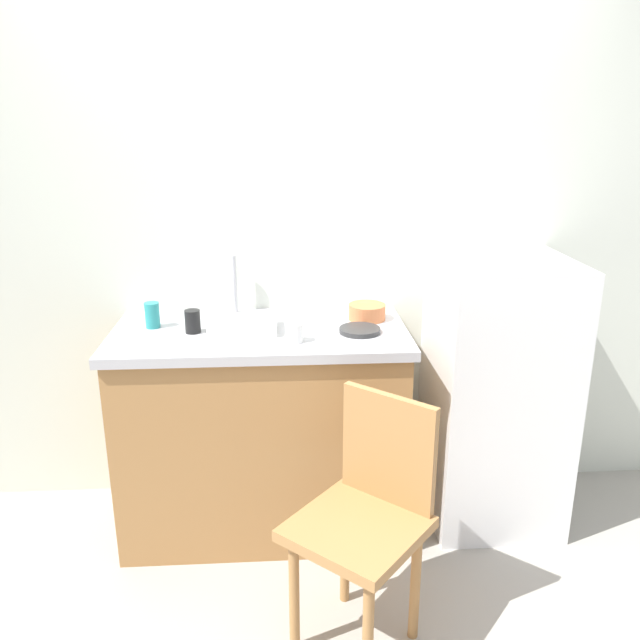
% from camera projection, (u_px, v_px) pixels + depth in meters
% --- Properties ---
extents(ground_plane, '(8.00, 8.00, 0.00)m').
position_uv_depth(ground_plane, '(315.00, 622.00, 2.35)').
color(ground_plane, '#9E998E').
extents(back_wall, '(4.80, 0.10, 2.48)m').
position_uv_depth(back_wall, '(302.00, 239.00, 2.92)').
color(back_wall, silver).
rests_on(back_wall, ground_plane).
extents(cabinet_base, '(1.19, 0.60, 0.89)m').
position_uv_depth(cabinet_base, '(263.00, 433.00, 2.82)').
color(cabinet_base, '#A87542').
rests_on(cabinet_base, ground_plane).
extents(countertop, '(1.23, 0.64, 0.04)m').
position_uv_depth(countertop, '(260.00, 333.00, 2.68)').
color(countertop, '#B7B7BC').
rests_on(countertop, cabinet_base).
extents(faucet, '(0.02, 0.02, 0.26)m').
position_uv_depth(faucet, '(234.00, 284.00, 2.86)').
color(faucet, '#B7B7BC').
rests_on(faucet, countertop).
extents(refrigerator, '(0.56, 0.58, 1.21)m').
position_uv_depth(refrigerator, '(495.00, 392.00, 2.84)').
color(refrigerator, white).
rests_on(refrigerator, ground_plane).
extents(chair, '(0.56, 0.56, 0.89)m').
position_uv_depth(chair, '(367.00, 513.00, 2.16)').
color(chair, '#A87542').
rests_on(chair, ground_plane).
extents(dish_tray, '(0.28, 0.20, 0.05)m').
position_uv_depth(dish_tray, '(243.00, 325.00, 2.64)').
color(dish_tray, white).
rests_on(dish_tray, countertop).
extents(terracotta_bowl, '(0.16, 0.16, 0.07)m').
position_uv_depth(terracotta_bowl, '(367.00, 312.00, 2.79)').
color(terracotta_bowl, '#C67042').
rests_on(terracotta_bowl, countertop).
extents(hotplate, '(0.17, 0.17, 0.02)m').
position_uv_depth(hotplate, '(360.00, 330.00, 2.62)').
color(hotplate, '#2D2D2D').
rests_on(hotplate, countertop).
extents(cup_white, '(0.07, 0.07, 0.08)m').
position_uv_depth(cup_white, '(294.00, 333.00, 2.51)').
color(cup_white, white).
rests_on(cup_white, countertop).
extents(cup_teal, '(0.06, 0.06, 0.11)m').
position_uv_depth(cup_teal, '(152.00, 315.00, 2.67)').
color(cup_teal, teal).
rests_on(cup_teal, countertop).
extents(cup_black, '(0.06, 0.06, 0.10)m').
position_uv_depth(cup_black, '(193.00, 321.00, 2.61)').
color(cup_black, black).
rests_on(cup_black, countertop).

